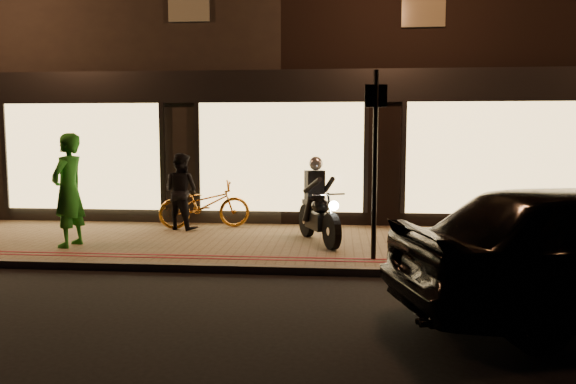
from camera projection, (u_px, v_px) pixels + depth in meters
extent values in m
plane|color=black|center=(254.00, 274.00, 8.55)|extent=(90.00, 90.00, 0.00)
cube|color=#756148|center=(270.00, 244.00, 10.52)|extent=(50.00, 4.00, 0.12)
cube|color=#59544C|center=(254.00, 269.00, 8.59)|extent=(50.00, 0.14, 0.12)
cube|color=maroon|center=(258.00, 259.00, 8.98)|extent=(50.00, 0.06, 0.01)
cube|color=maroon|center=(260.00, 257.00, 9.18)|extent=(50.00, 0.06, 0.01)
cube|color=black|center=(107.00, 65.00, 17.57)|extent=(12.00, 10.00, 8.50)
cube|color=black|center=(502.00, 61.00, 16.46)|extent=(12.00, 10.00, 8.50)
cube|color=black|center=(281.00, 86.00, 12.13)|extent=(48.00, 0.12, 0.70)
cube|color=#F0C978|center=(83.00, 157.00, 12.70)|extent=(3.60, 0.06, 2.38)
cube|color=#F0C978|center=(281.00, 157.00, 12.28)|extent=(3.60, 0.06, 2.38)
cube|color=#F0C978|center=(492.00, 158.00, 11.87)|extent=(3.60, 0.06, 2.38)
cylinder|color=black|center=(332.00, 231.00, 9.74)|extent=(0.36, 0.64, 0.64)
cylinder|color=black|center=(307.00, 220.00, 10.97)|extent=(0.36, 0.64, 0.64)
cylinder|color=silver|center=(332.00, 231.00, 9.74)|extent=(0.18, 0.18, 0.14)
cylinder|color=silver|center=(307.00, 220.00, 10.97)|extent=(0.18, 0.18, 0.14)
cube|color=black|center=(318.00, 221.00, 10.40)|extent=(0.51, 0.75, 0.30)
ellipsoid|color=black|center=(320.00, 206.00, 10.24)|extent=(0.49, 0.59, 0.29)
cube|color=black|center=(312.00, 203.00, 10.65)|extent=(0.42, 0.59, 0.09)
cylinder|color=silver|center=(329.00, 194.00, 9.82)|extent=(0.57, 0.26, 0.03)
cylinder|color=silver|center=(331.00, 214.00, 9.76)|extent=(0.17, 0.32, 0.71)
sphere|color=white|center=(334.00, 206.00, 9.61)|extent=(0.22, 0.22, 0.17)
cylinder|color=silver|center=(315.00, 223.00, 10.87)|extent=(0.28, 0.53, 0.07)
cube|color=black|center=(315.00, 185.00, 10.49)|extent=(0.40, 0.33, 0.55)
sphere|color=#ABAEB2|center=(316.00, 163.00, 10.39)|extent=(0.34, 0.34, 0.26)
cylinder|color=black|center=(312.00, 185.00, 10.14)|extent=(0.38, 0.56, 0.34)
cylinder|color=black|center=(329.00, 185.00, 10.23)|extent=(0.24, 0.60, 0.34)
cylinder|color=black|center=(308.00, 210.00, 10.46)|extent=(0.27, 0.28, 0.46)
cylinder|color=black|center=(322.00, 209.00, 10.54)|extent=(0.14, 0.28, 0.46)
cylinder|color=black|center=(375.00, 166.00, 8.88)|extent=(0.09, 0.09, 3.00)
cube|color=black|center=(376.00, 96.00, 8.76)|extent=(0.35, 0.07, 0.35)
imported|color=#BF7821|center=(205.00, 205.00, 11.94)|extent=(2.03, 1.23, 1.01)
imported|color=#227C21|center=(68.00, 190.00, 9.95)|extent=(0.60, 0.81, 2.02)
imported|color=black|center=(181.00, 191.00, 11.76)|extent=(0.95, 0.85, 1.61)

